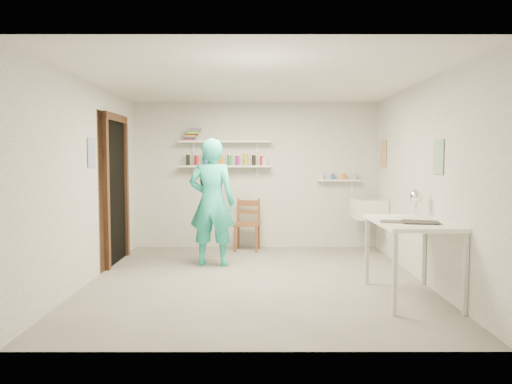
{
  "coord_description": "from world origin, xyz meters",
  "views": [
    {
      "loc": [
        -0.01,
        -5.99,
        1.5
      ],
      "look_at": [
        0.0,
        0.4,
        1.05
      ],
      "focal_mm": 35.0,
      "sensor_mm": 36.0,
      "label": 1
    }
  ],
  "objects_px": {
    "wall_clock": "(211,180)",
    "belfast_sink": "(369,209)",
    "man": "(212,202)",
    "wooden_chair": "(247,224)",
    "desk_lamp": "(417,196)",
    "work_table": "(411,260)"
  },
  "relations": [
    {
      "from": "man",
      "to": "wooden_chair",
      "type": "height_order",
      "value": "man"
    },
    {
      "from": "desk_lamp",
      "to": "wooden_chair",
      "type": "bearing_deg",
      "value": 131.83
    },
    {
      "from": "wall_clock",
      "to": "desk_lamp",
      "type": "distance_m",
      "value": 2.83
    },
    {
      "from": "wall_clock",
      "to": "wooden_chair",
      "type": "bearing_deg",
      "value": 67.97
    },
    {
      "from": "wall_clock",
      "to": "belfast_sink",
      "type": "bearing_deg",
      "value": 22.66
    },
    {
      "from": "belfast_sink",
      "to": "man",
      "type": "xyz_separation_m",
      "value": [
        -2.36,
        -0.86,
        0.18
      ]
    },
    {
      "from": "belfast_sink",
      "to": "wall_clock",
      "type": "xyz_separation_m",
      "value": [
        -2.39,
        -0.64,
        0.47
      ]
    },
    {
      "from": "belfast_sink",
      "to": "wooden_chair",
      "type": "relative_size",
      "value": 0.7
    },
    {
      "from": "belfast_sink",
      "to": "work_table",
      "type": "bearing_deg",
      "value": -92.53
    },
    {
      "from": "man",
      "to": "wall_clock",
      "type": "distance_m",
      "value": 0.37
    },
    {
      "from": "man",
      "to": "work_table",
      "type": "relative_size",
      "value": 1.41
    },
    {
      "from": "man",
      "to": "wall_clock",
      "type": "xyz_separation_m",
      "value": [
        -0.03,
        0.22,
        0.29
      ]
    },
    {
      "from": "man",
      "to": "desk_lamp",
      "type": "distance_m",
      "value": 2.71
    },
    {
      "from": "man",
      "to": "desk_lamp",
      "type": "height_order",
      "value": "man"
    },
    {
      "from": "wall_clock",
      "to": "desk_lamp",
      "type": "relative_size",
      "value": 2.03
    },
    {
      "from": "man",
      "to": "desk_lamp",
      "type": "xyz_separation_m",
      "value": [
        2.45,
        -1.13,
        0.17
      ]
    },
    {
      "from": "belfast_sink",
      "to": "wooden_chair",
      "type": "bearing_deg",
      "value": 173.04
    },
    {
      "from": "wall_clock",
      "to": "work_table",
      "type": "height_order",
      "value": "wall_clock"
    },
    {
      "from": "man",
      "to": "wooden_chair",
      "type": "distance_m",
      "value": 1.26
    },
    {
      "from": "man",
      "to": "belfast_sink",
      "type": "bearing_deg",
      "value": -152.34
    },
    {
      "from": "man",
      "to": "wooden_chair",
      "type": "bearing_deg",
      "value": -105.53
    },
    {
      "from": "belfast_sink",
      "to": "desk_lamp",
      "type": "xyz_separation_m",
      "value": [
        0.1,
        -1.99,
        0.35
      ]
    }
  ]
}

